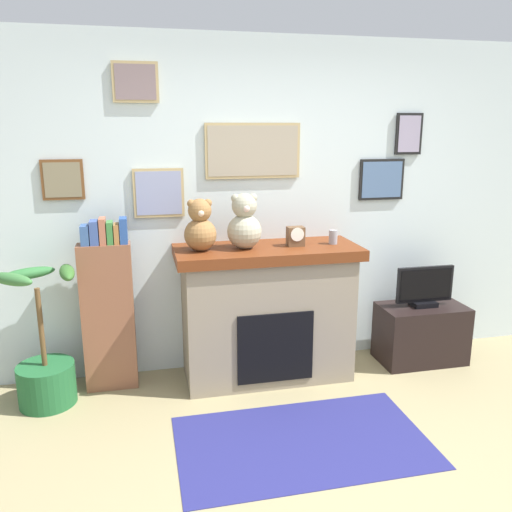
{
  "coord_description": "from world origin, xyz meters",
  "views": [
    {
      "loc": [
        -0.99,
        -2.06,
        1.93
      ],
      "look_at": [
        -0.14,
        1.67,
        0.98
      ],
      "focal_mm": 36.81,
      "sensor_mm": 36.0,
      "label": 1
    }
  ],
  "objects_px": {
    "candle_jar": "(333,237)",
    "mantel_clock": "(296,236)",
    "bookshelf": "(108,310)",
    "potted_plant": "(45,367)",
    "television": "(425,288)",
    "teddy_bear_grey": "(244,224)",
    "teddy_bear_cream": "(200,228)",
    "fireplace": "(267,312)",
    "tv_stand": "(421,333)"
  },
  "relations": [
    {
      "from": "fireplace",
      "to": "potted_plant",
      "type": "xyz_separation_m",
      "value": [
        -1.63,
        -0.09,
        -0.25
      ]
    },
    {
      "from": "tv_stand",
      "to": "television",
      "type": "relative_size",
      "value": 1.44
    },
    {
      "from": "teddy_bear_grey",
      "to": "bookshelf",
      "type": "bearing_deg",
      "value": 174.85
    },
    {
      "from": "bookshelf",
      "to": "fireplace",
      "type": "bearing_deg",
      "value": -3.5
    },
    {
      "from": "bookshelf",
      "to": "candle_jar",
      "type": "bearing_deg",
      "value": -3.04
    },
    {
      "from": "tv_stand",
      "to": "candle_jar",
      "type": "bearing_deg",
      "value": 179.33
    },
    {
      "from": "tv_stand",
      "to": "teddy_bear_cream",
      "type": "xyz_separation_m",
      "value": [
        -1.83,
        0.01,
        0.98
      ]
    },
    {
      "from": "bookshelf",
      "to": "candle_jar",
      "type": "xyz_separation_m",
      "value": [
        1.71,
        -0.09,
        0.49
      ]
    },
    {
      "from": "candle_jar",
      "to": "teddy_bear_cream",
      "type": "height_order",
      "value": "teddy_bear_cream"
    },
    {
      "from": "fireplace",
      "to": "potted_plant",
      "type": "distance_m",
      "value": 1.65
    },
    {
      "from": "candle_jar",
      "to": "teddy_bear_grey",
      "type": "bearing_deg",
      "value": -179.96
    },
    {
      "from": "mantel_clock",
      "to": "teddy_bear_grey",
      "type": "xyz_separation_m",
      "value": [
        -0.39,
        0.0,
        0.11
      ]
    },
    {
      "from": "bookshelf",
      "to": "potted_plant",
      "type": "distance_m",
      "value": 0.58
    },
    {
      "from": "potted_plant",
      "to": "teddy_bear_grey",
      "type": "distance_m",
      "value": 1.74
    },
    {
      "from": "television",
      "to": "teddy_bear_grey",
      "type": "bearing_deg",
      "value": 179.61
    },
    {
      "from": "potted_plant",
      "to": "tv_stand",
      "type": "relative_size",
      "value": 1.45
    },
    {
      "from": "bookshelf",
      "to": "teddy_bear_grey",
      "type": "distance_m",
      "value": 1.19
    },
    {
      "from": "mantel_clock",
      "to": "fireplace",
      "type": "bearing_deg",
      "value": 174.84
    },
    {
      "from": "television",
      "to": "teddy_bear_grey",
      "type": "relative_size",
      "value": 1.19
    },
    {
      "from": "bookshelf",
      "to": "potted_plant",
      "type": "relative_size",
      "value": 1.28
    },
    {
      "from": "mantel_clock",
      "to": "teddy_bear_cream",
      "type": "height_order",
      "value": "teddy_bear_cream"
    },
    {
      "from": "mantel_clock",
      "to": "teddy_bear_cream",
      "type": "distance_m",
      "value": 0.73
    },
    {
      "from": "teddy_bear_cream",
      "to": "potted_plant",
      "type": "bearing_deg",
      "value": -176.56
    },
    {
      "from": "fireplace",
      "to": "mantel_clock",
      "type": "relative_size",
      "value": 9.43
    },
    {
      "from": "potted_plant",
      "to": "tv_stand",
      "type": "xyz_separation_m",
      "value": [
        2.96,
        0.06,
        -0.04
      ]
    },
    {
      "from": "tv_stand",
      "to": "candle_jar",
      "type": "relative_size",
      "value": 6.55
    },
    {
      "from": "fireplace",
      "to": "teddy_bear_grey",
      "type": "height_order",
      "value": "teddy_bear_grey"
    },
    {
      "from": "fireplace",
      "to": "tv_stand",
      "type": "xyz_separation_m",
      "value": [
        1.33,
        -0.03,
        -0.29
      ]
    },
    {
      "from": "fireplace",
      "to": "tv_stand",
      "type": "bearing_deg",
      "value": -1.17
    },
    {
      "from": "potted_plant",
      "to": "television",
      "type": "bearing_deg",
      "value": 1.11
    },
    {
      "from": "teddy_bear_cream",
      "to": "mantel_clock",
      "type": "bearing_deg",
      "value": -0.1
    },
    {
      "from": "fireplace",
      "to": "mantel_clock",
      "type": "distance_m",
      "value": 0.63
    },
    {
      "from": "teddy_bear_cream",
      "to": "television",
      "type": "bearing_deg",
      "value": -0.32
    },
    {
      "from": "bookshelf",
      "to": "potted_plant",
      "type": "height_order",
      "value": "bookshelf"
    },
    {
      "from": "tv_stand",
      "to": "bookshelf",
      "type": "bearing_deg",
      "value": 177.72
    },
    {
      "from": "fireplace",
      "to": "teddy_bear_grey",
      "type": "xyz_separation_m",
      "value": [
        -0.18,
        -0.02,
        0.7
      ]
    },
    {
      "from": "teddy_bear_grey",
      "to": "potted_plant",
      "type": "bearing_deg",
      "value": -177.33
    },
    {
      "from": "tv_stand",
      "to": "fireplace",
      "type": "bearing_deg",
      "value": 178.83
    },
    {
      "from": "candle_jar",
      "to": "mantel_clock",
      "type": "distance_m",
      "value": 0.3
    },
    {
      "from": "mantel_clock",
      "to": "television",
      "type": "bearing_deg",
      "value": -0.47
    },
    {
      "from": "television",
      "to": "teddy_bear_grey",
      "type": "xyz_separation_m",
      "value": [
        -1.5,
        0.01,
        0.59
      ]
    },
    {
      "from": "fireplace",
      "to": "television",
      "type": "xyz_separation_m",
      "value": [
        1.33,
        -0.03,
        0.11
      ]
    },
    {
      "from": "potted_plant",
      "to": "mantel_clock",
      "type": "relative_size",
      "value": 6.91
    },
    {
      "from": "candle_jar",
      "to": "mantel_clock",
      "type": "xyz_separation_m",
      "value": [
        -0.3,
        -0.0,
        0.02
      ]
    },
    {
      "from": "television",
      "to": "candle_jar",
      "type": "relative_size",
      "value": 4.56
    },
    {
      "from": "fireplace",
      "to": "teddy_bear_grey",
      "type": "distance_m",
      "value": 0.73
    },
    {
      "from": "potted_plant",
      "to": "teddy_bear_cream",
      "type": "distance_m",
      "value": 1.47
    },
    {
      "from": "bookshelf",
      "to": "mantel_clock",
      "type": "xyz_separation_m",
      "value": [
        1.4,
        -0.09,
        0.51
      ]
    },
    {
      "from": "candle_jar",
      "to": "mantel_clock",
      "type": "height_order",
      "value": "mantel_clock"
    },
    {
      "from": "potted_plant",
      "to": "teddy_bear_cream",
      "type": "relative_size",
      "value": 2.67
    }
  ]
}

